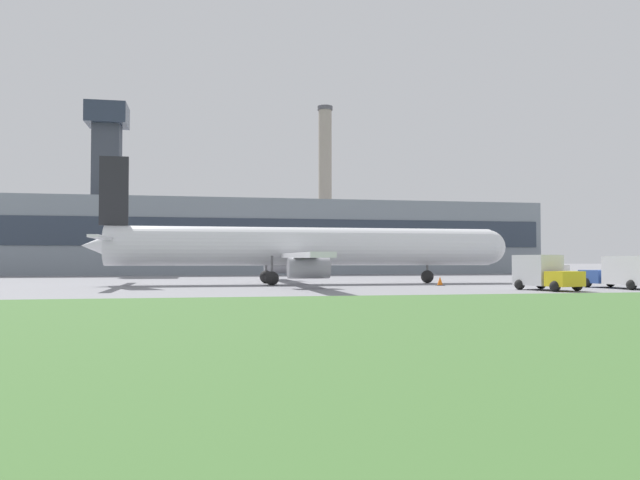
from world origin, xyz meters
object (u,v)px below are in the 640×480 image
object	(u,v)px
airplane	(302,247)
baggage_truck	(626,272)
fuel_truck	(544,273)
ground_crew_person	(558,274)
pushback_tug	(544,272)

from	to	relation	value
airplane	baggage_truck	xyz separation A→B (m)	(20.94, -12.43, -1.92)
airplane	fuel_truck	bearing A→B (deg)	-42.91
airplane	fuel_truck	size ratio (longest dim) A/B	7.51
airplane	ground_crew_person	bearing A→B (deg)	-17.14
baggage_truck	ground_crew_person	distance (m)	6.49
baggage_truck	ground_crew_person	bearing A→B (deg)	101.22
airplane	ground_crew_person	size ratio (longest dim) A/B	21.48
pushback_tug	ground_crew_person	bearing A→B (deg)	-108.63
fuel_truck	ground_crew_person	world-z (taller)	fuel_truck
airplane	fuel_truck	xyz separation A→B (m)	(14.19, -13.19, -1.92)
baggage_truck	pushback_tug	bearing A→B (deg)	88.12
pushback_tug	ground_crew_person	xyz separation A→B (m)	(-1.63, -4.83, -0.09)
airplane	baggage_truck	size ratio (longest dim) A/B	5.84
fuel_truck	ground_crew_person	distance (m)	9.00
fuel_truck	ground_crew_person	xyz separation A→B (m)	(5.50, 7.12, -0.30)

